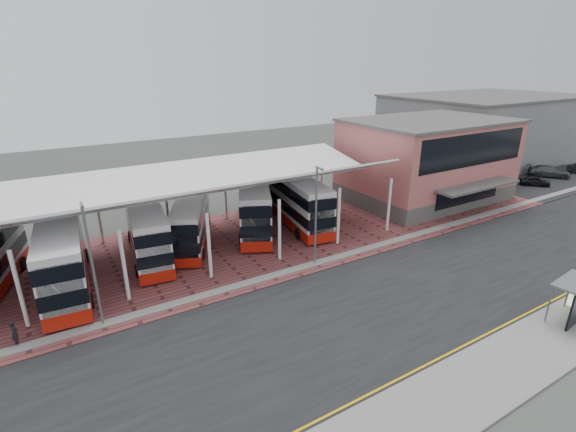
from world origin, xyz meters
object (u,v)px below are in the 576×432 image
bus_2 (147,230)px  pedestrian (15,333)px  terminal (427,159)px  bus_3 (191,222)px  bus_1 (63,256)px  bus_5 (296,201)px  carpark_car_a (535,181)px  carpark_car_b (549,171)px  bus_4 (254,205)px

bus_2 → pedestrian: size_ratio=6.93×
terminal → bus_3: bearing=177.6°
bus_1 → bus_5: (20.79, 2.05, -0.05)m
bus_3 → carpark_car_a: bus_3 is taller
bus_2 → carpark_car_a: size_ratio=3.13×
bus_1 → carpark_car_b: bus_1 is taller
carpark_car_b → bus_5: bearing=136.8°
bus_3 → bus_5: bus_5 is taller
bus_3 → pedestrian: bus_3 is taller
bus_2 → carpark_car_a: 48.61m
carpark_car_a → carpark_car_b: 6.23m
terminal → bus_4: 21.95m
bus_1 → bus_2: (6.33, 2.22, -0.17)m
bus_1 → carpark_car_b: 60.75m
bus_3 → bus_2: bearing=-149.3°
bus_1 → carpark_car_a: bus_1 is taller
bus_1 → carpark_car_a: 54.76m
bus_4 → carpark_car_a: bearing=16.9°
terminal → bus_2: (-32.06, 0.80, -2.32)m
terminal → carpark_car_a: terminal is taller
terminal → bus_5: terminal is taller
bus_1 → bus_5: bearing=10.1°
bus_2 → bus_5: bearing=6.6°
bus_5 → bus_3: bearing=-173.8°
bus_1 → pedestrian: (-3.17, -5.81, -1.63)m
bus_2 → bus_5: size_ratio=0.95×
bus_5 → bus_1: bearing=-165.1°
terminal → bus_4: (-21.79, 1.48, -2.20)m
bus_3 → bus_4: size_ratio=0.87×
bus_4 → carpark_car_a: size_ratio=3.25×
pedestrian → bus_1: bearing=-51.2°
bus_1 → pedestrian: 6.82m
terminal → pedestrian: size_ratio=11.24×
terminal → pedestrian: terminal is taller
pedestrian → carpark_car_b: size_ratio=0.31×
pedestrian → carpark_car_a: 57.91m
bus_2 → bus_3: size_ratio=1.10×
bus_5 → carpark_car_a: bus_5 is taller
bus_3 → bus_5: (10.53, -0.56, 0.30)m
terminal → carpark_car_b: (22.33, -2.67, -3.81)m
bus_4 → bus_5: (4.20, -0.86, -0.00)m
bus_2 → carpark_car_a: bearing=1.5°
terminal → bus_3: terminal is taller
carpark_car_a → carpark_car_b: (6.06, 1.47, 0.15)m
bus_5 → terminal: bearing=7.3°
bus_1 → bus_4: 16.85m
bus_2 → carpark_car_b: size_ratio=2.13×
terminal → bus_1: 38.48m
bus_4 → carpark_car_b: (44.12, -4.15, -1.61)m
carpark_car_a → bus_5: bearing=129.1°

